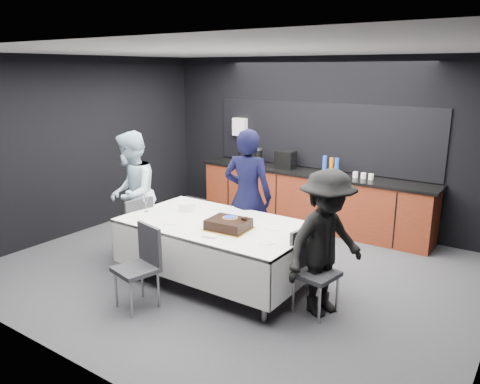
{
  "coord_description": "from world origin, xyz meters",
  "views": [
    {
      "loc": [
        3.31,
        -4.71,
        2.59
      ],
      "look_at": [
        0.0,
        0.1,
        1.05
      ],
      "focal_mm": 35.0,
      "sensor_mm": 36.0,
      "label": 1
    }
  ],
  "objects_px": {
    "chair_right": "(310,265)",
    "chair_near": "(142,261)",
    "party_table": "(217,233)",
    "person_center": "(248,196)",
    "cake_assembly": "(229,224)",
    "person_left": "(132,194)",
    "chair_left": "(136,225)",
    "champagne_flute": "(146,200)",
    "person_right": "(326,243)",
    "plate_stack": "(187,207)"
  },
  "relations": [
    {
      "from": "chair_right",
      "to": "person_right",
      "type": "bearing_deg",
      "value": 13.31
    },
    {
      "from": "chair_near",
      "to": "person_center",
      "type": "relative_size",
      "value": 0.5
    },
    {
      "from": "plate_stack",
      "to": "person_right",
      "type": "relative_size",
      "value": 0.13
    },
    {
      "from": "champagne_flute",
      "to": "chair_near",
      "type": "distance_m",
      "value": 1.13
    },
    {
      "from": "plate_stack",
      "to": "champagne_flute",
      "type": "bearing_deg",
      "value": -140.35
    },
    {
      "from": "chair_right",
      "to": "person_left",
      "type": "height_order",
      "value": "person_left"
    },
    {
      "from": "party_table",
      "to": "chair_near",
      "type": "distance_m",
      "value": 1.02
    },
    {
      "from": "chair_right",
      "to": "person_center",
      "type": "bearing_deg",
      "value": 149.75
    },
    {
      "from": "person_center",
      "to": "chair_right",
      "type": "bearing_deg",
      "value": 135.25
    },
    {
      "from": "person_left",
      "to": "party_table",
      "type": "bearing_deg",
      "value": 51.69
    },
    {
      "from": "plate_stack",
      "to": "person_center",
      "type": "relative_size",
      "value": 0.11
    },
    {
      "from": "person_center",
      "to": "person_right",
      "type": "bearing_deg",
      "value": 138.98
    },
    {
      "from": "person_left",
      "to": "person_right",
      "type": "height_order",
      "value": "person_left"
    },
    {
      "from": "party_table",
      "to": "cake_assembly",
      "type": "distance_m",
      "value": 0.37
    },
    {
      "from": "chair_right",
      "to": "chair_near",
      "type": "bearing_deg",
      "value": -149.03
    },
    {
      "from": "chair_near",
      "to": "person_left",
      "type": "distance_m",
      "value": 1.64
    },
    {
      "from": "person_left",
      "to": "cake_assembly",
      "type": "bearing_deg",
      "value": 47.7
    },
    {
      "from": "person_left",
      "to": "chair_near",
      "type": "bearing_deg",
      "value": 14.36
    },
    {
      "from": "person_center",
      "to": "plate_stack",
      "type": "bearing_deg",
      "value": 33.37
    },
    {
      "from": "party_table",
      "to": "person_right",
      "type": "distance_m",
      "value": 1.44
    },
    {
      "from": "plate_stack",
      "to": "person_left",
      "type": "bearing_deg",
      "value": -174.17
    },
    {
      "from": "chair_right",
      "to": "person_center",
      "type": "height_order",
      "value": "person_center"
    },
    {
      "from": "person_right",
      "to": "party_table",
      "type": "bearing_deg",
      "value": 111.05
    },
    {
      "from": "champagne_flute",
      "to": "person_center",
      "type": "xyz_separation_m",
      "value": [
        0.97,
        0.95,
        -0.02
      ]
    },
    {
      "from": "chair_right",
      "to": "person_center",
      "type": "distance_m",
      "value": 1.59
    },
    {
      "from": "chair_left",
      "to": "chair_near",
      "type": "relative_size",
      "value": 1.0
    },
    {
      "from": "chair_near",
      "to": "party_table",
      "type": "bearing_deg",
      "value": 71.79
    },
    {
      "from": "chair_near",
      "to": "chair_right",
      "type": "bearing_deg",
      "value": 30.97
    },
    {
      "from": "cake_assembly",
      "to": "chair_left",
      "type": "relative_size",
      "value": 0.57
    },
    {
      "from": "party_table",
      "to": "person_right",
      "type": "xyz_separation_m",
      "value": [
        1.43,
        0.03,
        0.16
      ]
    },
    {
      "from": "party_table",
      "to": "person_center",
      "type": "distance_m",
      "value": 0.82
    },
    {
      "from": "cake_assembly",
      "to": "champagne_flute",
      "type": "height_order",
      "value": "champagne_flute"
    },
    {
      "from": "chair_left",
      "to": "champagne_flute",
      "type": "bearing_deg",
      "value": -6.08
    },
    {
      "from": "champagne_flute",
      "to": "chair_left",
      "type": "xyz_separation_m",
      "value": [
        -0.24,
        0.03,
        -0.4
      ]
    },
    {
      "from": "cake_assembly",
      "to": "person_center",
      "type": "distance_m",
      "value": 0.98
    },
    {
      "from": "plate_stack",
      "to": "chair_right",
      "type": "bearing_deg",
      "value": -5.02
    },
    {
      "from": "plate_stack",
      "to": "chair_left",
      "type": "bearing_deg",
      "value": -154.18
    },
    {
      "from": "party_table",
      "to": "person_left",
      "type": "bearing_deg",
      "value": 177.65
    },
    {
      "from": "cake_assembly",
      "to": "chair_near",
      "type": "relative_size",
      "value": 0.57
    },
    {
      "from": "party_table",
      "to": "plate_stack",
      "type": "distance_m",
      "value": 0.66
    },
    {
      "from": "plate_stack",
      "to": "chair_right",
      "type": "height_order",
      "value": "chair_right"
    },
    {
      "from": "cake_assembly",
      "to": "person_center",
      "type": "height_order",
      "value": "person_center"
    },
    {
      "from": "champagne_flute",
      "to": "chair_right",
      "type": "height_order",
      "value": "champagne_flute"
    },
    {
      "from": "plate_stack",
      "to": "person_right",
      "type": "distance_m",
      "value": 2.05
    },
    {
      "from": "party_table",
      "to": "person_left",
      "type": "relative_size",
      "value": 1.32
    },
    {
      "from": "cake_assembly",
      "to": "person_left",
      "type": "height_order",
      "value": "person_left"
    },
    {
      "from": "party_table",
      "to": "chair_left",
      "type": "relative_size",
      "value": 2.51
    },
    {
      "from": "champagne_flute",
      "to": "chair_left",
      "type": "distance_m",
      "value": 0.47
    },
    {
      "from": "cake_assembly",
      "to": "chair_left",
      "type": "bearing_deg",
      "value": -179.42
    },
    {
      "from": "party_table",
      "to": "chair_left",
      "type": "height_order",
      "value": "chair_left"
    }
  ]
}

